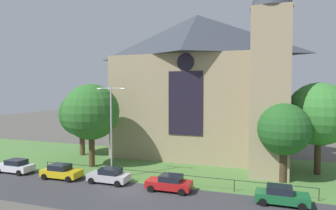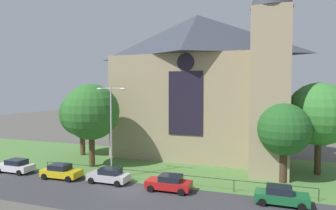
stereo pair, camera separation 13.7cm
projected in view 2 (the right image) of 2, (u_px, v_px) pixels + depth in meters
name	position (u px, v px, depth m)	size (l,w,h in m)	color
ground	(167.00, 164.00, 37.53)	(160.00, 160.00, 0.00)	#56544C
road_asphalt	(121.00, 197.00, 26.21)	(120.00, 8.00, 0.01)	#38383D
grass_verge	(161.00, 168.00, 35.64)	(120.00, 20.00, 0.01)	#517F3D
church_building	(201.00, 83.00, 41.98)	(23.20, 16.20, 26.00)	tan
iron_railing	(162.00, 174.00, 29.69)	(28.21, 0.07, 1.13)	black
tree_right_near	(284.00, 130.00, 30.06)	(5.27, 5.27, 8.07)	#423021
tree_right_far	(319.00, 114.00, 32.75)	(6.93, 6.93, 10.21)	#423021
tree_left_near	(91.00, 112.00, 36.19)	(6.79, 6.79, 10.10)	#4C3823
tree_left_far	(82.00, 114.00, 42.64)	(6.37, 6.37, 9.13)	brown
streetlamp_near	(111.00, 122.00, 31.18)	(3.37, 0.26, 9.74)	#B2B2B7
parked_car_white	(16.00, 166.00, 33.84)	(4.20, 2.02, 1.51)	silver
parked_car_yellow	(61.00, 172.00, 31.55)	(4.25, 2.13, 1.51)	gold
parked_car_silver	(109.00, 176.00, 30.09)	(4.21, 2.03, 1.51)	#B7B7BC
parked_car_red	(169.00, 183.00, 27.73)	(4.22, 2.06, 1.51)	#B21919
parked_car_green	(281.00, 196.00, 24.41)	(4.22, 2.07, 1.51)	#196033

